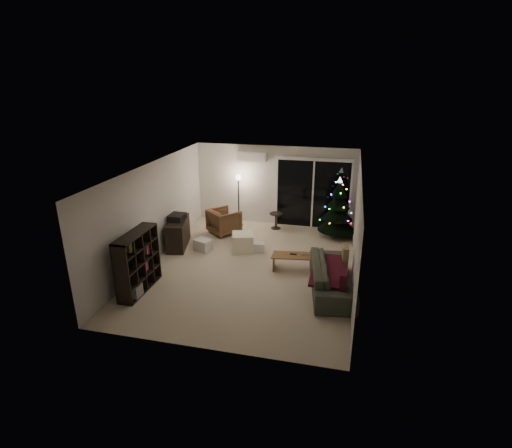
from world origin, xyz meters
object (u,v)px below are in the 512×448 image
at_px(bookshelf, 131,261).
at_px(coffee_table, 299,263).
at_px(sofa, 332,276).
at_px(christmas_tree, 338,207).
at_px(armchair, 224,221).
at_px(media_cabinet, 178,233).

bearing_deg(bookshelf, coffee_table, 19.02).
relative_size(sofa, christmas_tree, 1.24).
relative_size(armchair, sofa, 0.37).
distance_m(bookshelf, christmas_tree, 5.99).
bearing_deg(sofa, christmas_tree, -7.58).
bearing_deg(sofa, armchair, 42.60).
xyz_separation_m(media_cabinet, armchair, (0.94, 1.24, -0.01)).
height_order(bookshelf, christmas_tree, christmas_tree).
relative_size(armchair, christmas_tree, 0.46).
bearing_deg(media_cabinet, sofa, -32.37).
bearing_deg(christmas_tree, bookshelf, -135.18).
bearing_deg(coffee_table, armchair, 134.20).
relative_size(armchair, coffee_table, 0.63).
bearing_deg(coffee_table, christmas_tree, 64.80).
relative_size(sofa, coffee_table, 1.70).
relative_size(media_cabinet, armchair, 1.50).
distance_m(armchair, sofa, 4.31).
relative_size(coffee_table, christmas_tree, 0.73).
relative_size(bookshelf, media_cabinet, 1.10).
xyz_separation_m(media_cabinet, coffee_table, (3.48, -0.73, -0.18)).
height_order(bookshelf, sofa, bookshelf).
distance_m(sofa, coffee_table, 1.11).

